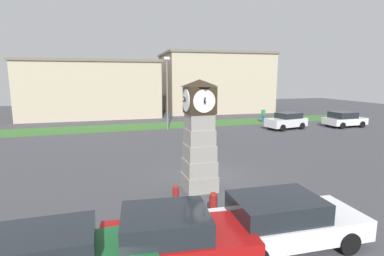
{
  "coord_description": "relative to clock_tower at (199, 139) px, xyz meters",
  "views": [
    {
      "loc": [
        -4.89,
        -12.9,
        4.88
      ],
      "look_at": [
        -0.33,
        1.58,
        2.27
      ],
      "focal_mm": 28.0,
      "sensor_mm": 36.0,
      "label": 1
    }
  ],
  "objects": [
    {
      "name": "storefront_low_left",
      "position": [
        12.1,
        29.13,
        1.81
      ],
      "size": [
        15.26,
        12.2,
        8.13
      ],
      "color": "#B7A88E",
      "rests_on": "ground_plane"
    },
    {
      "name": "warehouse_blue_far",
      "position": [
        -4.59,
        28.1,
        1.15
      ],
      "size": [
        16.53,
        11.14,
        6.82
      ],
      "color": "#B7A88E",
      "rests_on": "ground_plane"
    },
    {
      "name": "car_by_building",
      "position": [
        0.94,
        -4.85,
        -1.52
      ],
      "size": [
        4.63,
        2.26,
        1.47
      ],
      "color": "silver",
      "rests_on": "ground_plane"
    },
    {
      "name": "street_lamp_near_road",
      "position": [
        1.98,
        14.85,
        1.54
      ],
      "size": [
        0.5,
        0.24,
        6.62
      ],
      "color": "slate",
      "rests_on": "ground_plane"
    },
    {
      "name": "car_far_lot",
      "position": [
        12.81,
        12.04,
        -1.48
      ],
      "size": [
        4.15,
        2.37,
        1.54
      ],
      "color": "silver",
      "rests_on": "ground_plane"
    },
    {
      "name": "bollard_near_tower",
      "position": [
        -1.59,
        -2.1,
        -1.7
      ],
      "size": [
        0.22,
        0.22,
        1.11
      ],
      "color": "maroon",
      "rests_on": "ground_plane"
    },
    {
      "name": "clock_tower",
      "position": [
        0.0,
        0.0,
        0.0
      ],
      "size": [
        1.52,
        1.43,
        4.77
      ],
      "color": "gray",
      "rests_on": "ground_plane"
    },
    {
      "name": "pedestrian_crossing_lot",
      "position": [
        12.78,
        16.21,
        -1.37
      ],
      "size": [
        0.45,
        0.35,
        1.58
      ],
      "color": "#264CA5",
      "rests_on": "ground_plane"
    },
    {
      "name": "car_near_tower",
      "position": [
        -2.39,
        -4.99,
        -1.48
      ],
      "size": [
        4.16,
        2.42,
        1.55
      ],
      "color": "#A51111",
      "rests_on": "ground_plane"
    },
    {
      "name": "bollard_mid_row",
      "position": [
        -0.37,
        -2.63,
        -1.81
      ],
      "size": [
        0.29,
        0.29,
        0.91
      ],
      "color": "maroon",
      "rests_on": "ground_plane"
    },
    {
      "name": "grass_verge_far",
      "position": [
        -0.04,
        17.37,
        -2.25
      ],
      "size": [
        53.4,
        4.04,
        0.04
      ],
      "primitive_type": "cube",
      "color": "#386B2D",
      "rests_on": "ground_plane"
    },
    {
      "name": "car_end_of_row",
      "position": [
        18.91,
        11.38,
        -1.51
      ],
      "size": [
        3.9,
        2.15,
        1.49
      ],
      "color": "silver",
      "rests_on": "ground_plane"
    },
    {
      "name": "bollard_far_row",
      "position": [
        0.45,
        -3.55,
        -1.78
      ],
      "size": [
        0.31,
        0.31,
        0.96
      ],
      "color": "maroon",
      "rests_on": "ground_plane"
    },
    {
      "name": "ground_plane",
      "position": [
        0.83,
        1.05,
        -2.27
      ],
      "size": [
        88.99,
        88.99,
        0.0
      ],
      "primitive_type": "plane",
      "color": "#424247"
    }
  ]
}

